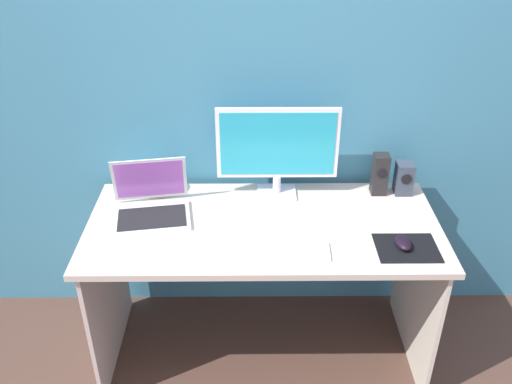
% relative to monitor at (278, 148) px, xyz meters
% --- Properties ---
extents(ground_plane, '(8.00, 8.00, 0.00)m').
position_rel_monitor_xyz_m(ground_plane, '(-0.07, -0.25, -0.99)').
color(ground_plane, '#4E352A').
extents(wall_back, '(6.00, 0.04, 2.50)m').
position_rel_monitor_xyz_m(wall_back, '(-0.07, 0.16, 0.26)').
color(wall_back, teal).
rests_on(wall_back, ground_plane).
extents(desk, '(1.52, 0.70, 0.75)m').
position_rel_monitor_xyz_m(desk, '(-0.07, -0.25, -0.39)').
color(desk, beige).
rests_on(desk, ground_plane).
extents(monitor, '(0.55, 0.14, 0.43)m').
position_rel_monitor_xyz_m(monitor, '(0.00, 0.00, 0.00)').
color(monitor, white).
rests_on(monitor, desk).
extents(speaker_right, '(0.08, 0.09, 0.15)m').
position_rel_monitor_xyz_m(speaker_right, '(0.59, 0.01, -0.16)').
color(speaker_right, '#343E4D').
rests_on(speaker_right, desk).
extents(speaker_near_monitor, '(0.07, 0.07, 0.20)m').
position_rel_monitor_xyz_m(speaker_near_monitor, '(0.48, 0.01, -0.14)').
color(speaker_near_monitor, black).
rests_on(speaker_near_monitor, desk).
extents(laptop, '(0.37, 0.33, 0.23)m').
position_rel_monitor_xyz_m(laptop, '(-0.56, -0.17, -0.19)').
color(laptop, silver).
rests_on(laptop, desk).
extents(fishbowl, '(0.14, 0.14, 0.14)m').
position_rel_monitor_xyz_m(fishbowl, '(-0.56, 0.01, -0.17)').
color(fishbowl, silver).
rests_on(fishbowl, desk).
extents(keyboard_external, '(0.41, 0.14, 0.01)m').
position_rel_monitor_xyz_m(keyboard_external, '(-0.01, -0.45, -0.23)').
color(keyboard_external, white).
rests_on(keyboard_external, desk).
extents(mousepad, '(0.25, 0.20, 0.00)m').
position_rel_monitor_xyz_m(mousepad, '(0.51, -0.43, -0.24)').
color(mousepad, black).
rests_on(mousepad, desk).
extents(mouse, '(0.07, 0.11, 0.04)m').
position_rel_monitor_xyz_m(mouse, '(0.49, -0.42, -0.22)').
color(mouse, black).
rests_on(mouse, mousepad).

